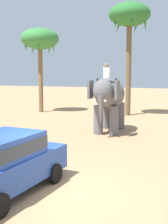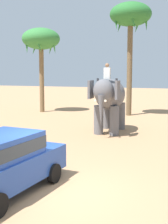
# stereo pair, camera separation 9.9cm
# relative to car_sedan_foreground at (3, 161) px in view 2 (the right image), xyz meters

# --- Properties ---
(ground_plane) EXTENTS (120.00, 120.00, 0.00)m
(ground_plane) POSITION_rel_car_sedan_foreground_xyz_m (1.28, 0.54, -0.93)
(ground_plane) COLOR tan
(car_sedan_foreground) EXTENTS (2.10, 4.21, 1.70)m
(car_sedan_foreground) POSITION_rel_car_sedan_foreground_xyz_m (0.00, 0.00, 0.00)
(car_sedan_foreground) COLOR #23479E
(car_sedan_foreground) RESTS_ON ground
(elephant_with_mahout) EXTENTS (1.80, 3.92, 3.88)m
(elephant_with_mahout) POSITION_rel_car_sedan_foreground_xyz_m (0.20, 9.56, 1.06)
(elephant_with_mahout) COLOR slate
(elephant_with_mahout) RESTS_ON ground
(palm_tree_behind_elephant) EXTENTS (3.20, 3.20, 8.72)m
(palm_tree_behind_elephant) POSITION_rel_car_sedan_foreground_xyz_m (-0.35, 16.83, 6.62)
(palm_tree_behind_elephant) COLOR brown
(palm_tree_behind_elephant) RESTS_ON ground
(palm_tree_left_of_road) EXTENTS (3.20, 3.20, 7.12)m
(palm_tree_left_of_road) POSITION_rel_car_sedan_foreground_xyz_m (-7.85, 16.22, 5.12)
(palm_tree_left_of_road) COLOR brown
(palm_tree_left_of_road) RESTS_ON ground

